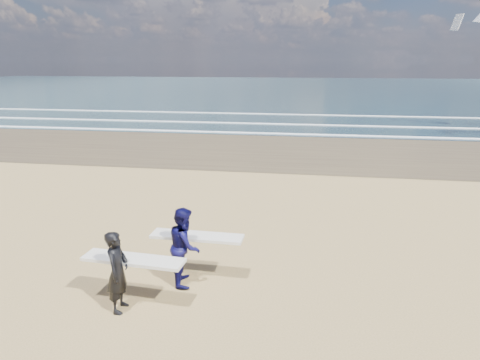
# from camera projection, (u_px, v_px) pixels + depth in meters

# --- Properties ---
(ocean) EXTENTS (220.00, 100.00, 0.02)m
(ocean) POSITION_uv_depth(u_px,v_px,m) (403.00, 90.00, 74.00)
(ocean) COLOR #182E36
(ocean) RESTS_ON ground
(surfer_near) EXTENTS (2.23, 1.02, 1.75)m
(surfer_near) POSITION_uv_depth(u_px,v_px,m) (120.00, 270.00, 8.77)
(surfer_near) COLOR black
(surfer_near) RESTS_ON ground
(surfer_far) EXTENTS (2.21, 1.15, 1.84)m
(surfer_far) POSITION_uv_depth(u_px,v_px,m) (186.00, 245.00, 9.86)
(surfer_far) COLOR #0C0A3D
(surfer_far) RESTS_ON ground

